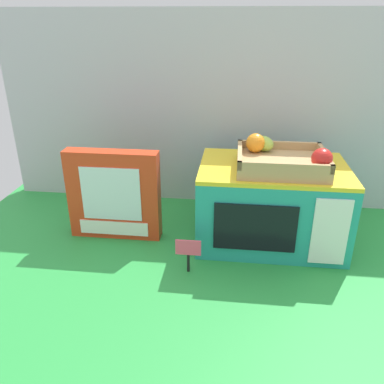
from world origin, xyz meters
The scene contains 6 objects.
ground_plane centered at (0.00, 0.00, 0.00)m, with size 1.70×1.70×0.00m, color green.
display_back_panel centered at (0.00, 0.32, 0.34)m, with size 1.61×0.03×0.68m, color #B7BABF.
toy_microwave centered at (0.15, 0.04, 0.12)m, with size 0.44×0.30×0.25m.
food_groups_crate centered at (0.17, 0.02, 0.27)m, with size 0.25×0.22×0.09m.
cookie_set_box centered at (-0.33, 0.01, 0.14)m, with size 0.29×0.06×0.28m.
price_sign centered at (-0.08, -0.16, 0.07)m, with size 0.07×0.01×0.10m.
Camera 1 is at (0.04, -1.06, 0.65)m, focal length 36.74 mm.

